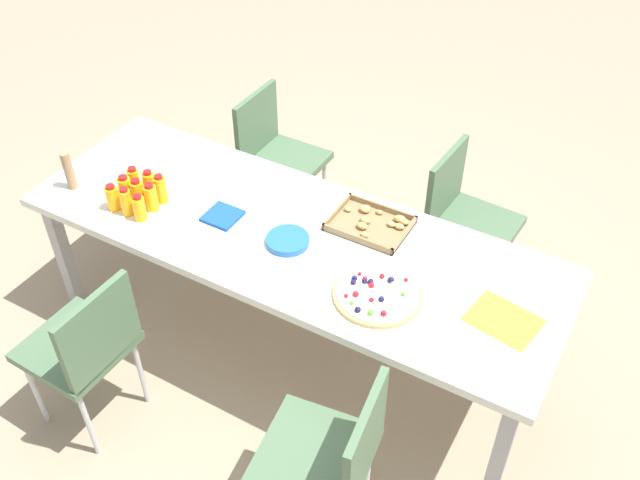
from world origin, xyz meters
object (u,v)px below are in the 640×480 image
(juice_bottle_0, at_px, (113,198))
(juice_bottle_7, at_px, (149,184))
(juice_bottle_3, at_px, (125,189))
(fruit_pizza, at_px, (377,294))
(chair_near_left, at_px, (86,345))
(snack_tray, at_px, (372,223))
(party_table, at_px, (290,243))
(juice_bottle_4, at_px, (138,193))
(juice_bottle_1, at_px, (126,202))
(napkin_stack, at_px, (223,216))
(chair_far_right, at_px, (463,214))
(juice_bottle_2, at_px, (139,208))
(plate_stack, at_px, (288,241))
(paper_folder, at_px, (504,320))
(juice_bottle_5, at_px, (151,198))
(juice_bottle_8, at_px, (161,189))
(chair_far_left, at_px, (275,151))
(juice_bottle_6, at_px, (134,180))
(cardboard_tube, at_px, (69,171))
(chair_near_right, at_px, (332,454))

(juice_bottle_0, bearing_deg, juice_bottle_7, 64.10)
(juice_bottle_3, xyz_separation_m, fruit_pizza, (1.27, 0.02, -0.05))
(chair_near_left, relative_size, snack_tray, 2.44)
(party_table, xyz_separation_m, juice_bottle_4, (-0.70, -0.17, 0.12))
(juice_bottle_1, relative_size, snack_tray, 0.42)
(juice_bottle_4, bearing_deg, snack_tray, 21.38)
(chair_near_left, height_order, snack_tray, chair_near_left)
(snack_tray, bearing_deg, juice_bottle_0, -156.08)
(juice_bottle_1, bearing_deg, napkin_stack, 26.09)
(chair_far_right, distance_m, juice_bottle_3, 1.65)
(party_table, height_order, chair_far_right, chair_far_right)
(chair_near_left, height_order, juice_bottle_2, juice_bottle_2)
(plate_stack, height_order, napkin_stack, plate_stack)
(party_table, distance_m, napkin_stack, 0.33)
(snack_tray, xyz_separation_m, paper_folder, (0.69, -0.26, -0.01))
(juice_bottle_3, distance_m, napkin_stack, 0.47)
(napkin_stack, relative_size, paper_folder, 0.58)
(juice_bottle_5, height_order, juice_bottle_8, juice_bottle_8)
(juice_bottle_1, distance_m, plate_stack, 0.75)
(juice_bottle_3, relative_size, juice_bottle_7, 0.97)
(juice_bottle_1, relative_size, juice_bottle_7, 1.04)
(juice_bottle_4, height_order, juice_bottle_7, juice_bottle_7)
(chair_far_left, height_order, juice_bottle_7, juice_bottle_7)
(napkin_stack, height_order, paper_folder, napkin_stack)
(juice_bottle_0, distance_m, juice_bottle_2, 0.15)
(juice_bottle_6, xyz_separation_m, paper_folder, (1.75, 0.07, -0.06))
(chair_near_left, bearing_deg, paper_folder, -61.46)
(paper_folder, bearing_deg, cardboard_tube, -174.60)
(snack_tray, bearing_deg, chair_far_left, 146.87)
(party_table, height_order, paper_folder, paper_folder)
(juice_bottle_5, bearing_deg, paper_folder, 4.71)
(juice_bottle_0, distance_m, napkin_stack, 0.50)
(juice_bottle_6, xyz_separation_m, juice_bottle_8, (0.16, 0.00, 0.01))
(cardboard_tube, distance_m, paper_folder, 2.04)
(juice_bottle_1, height_order, napkin_stack, juice_bottle_1)
(juice_bottle_3, relative_size, snack_tray, 0.39)
(chair_far_left, bearing_deg, juice_bottle_2, -0.93)
(plate_stack, bearing_deg, chair_far_right, 59.80)
(chair_near_right, height_order, juice_bottle_1, juice_bottle_1)
(chair_near_right, bearing_deg, juice_bottle_5, 58.02)
(chair_near_left, distance_m, cardboard_tube, 0.85)
(chair_far_left, height_order, juice_bottle_4, juice_bottle_4)
(juice_bottle_5, bearing_deg, party_table, 14.84)
(juice_bottle_1, height_order, fruit_pizza, juice_bottle_1)
(party_table, relative_size, juice_bottle_0, 18.49)
(juice_bottle_5, relative_size, cardboard_tube, 0.72)
(juice_bottle_5, height_order, napkin_stack, juice_bottle_5)
(snack_tray, bearing_deg, juice_bottle_1, -154.56)
(juice_bottle_3, distance_m, plate_stack, 0.81)
(party_table, height_order, chair_far_left, chair_far_left)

